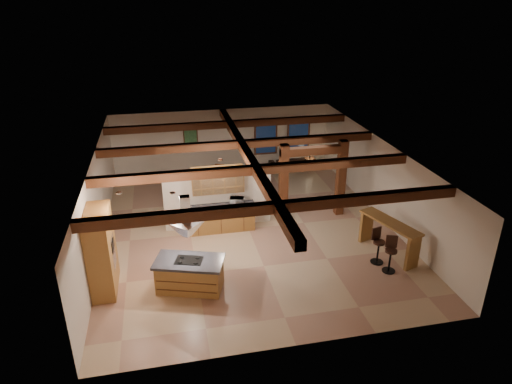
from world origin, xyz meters
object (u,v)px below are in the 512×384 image
Objects in this scene: dining_table at (234,186)px; sofa at (289,163)px; bar_counter at (389,232)px; kitchen_island at (190,274)px.

dining_table is 3.90m from sofa.
sofa is 0.82× the size of bar_counter.
bar_counter is at bearing 5.04° from kitchen_island.
bar_counter is at bearing 94.52° from sofa.
dining_table is 0.85× the size of bar_counter.
sofa is at bearing 58.14° from kitchen_island.
sofa is 8.17m from bar_counter.
dining_table is at bearing 35.56° from sofa.
bar_counter is (4.06, -5.69, 0.45)m from dining_table.
bar_counter reaches higher than dining_table.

